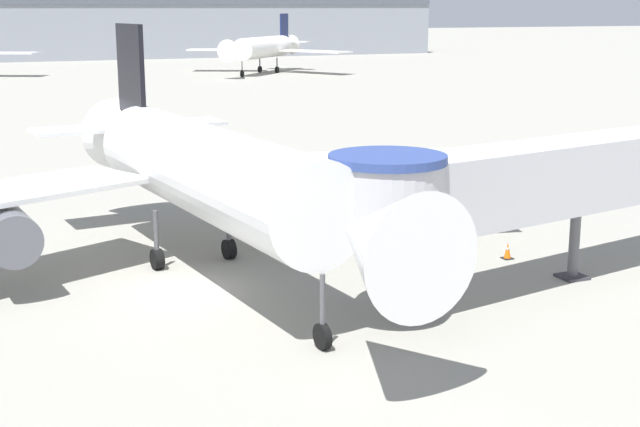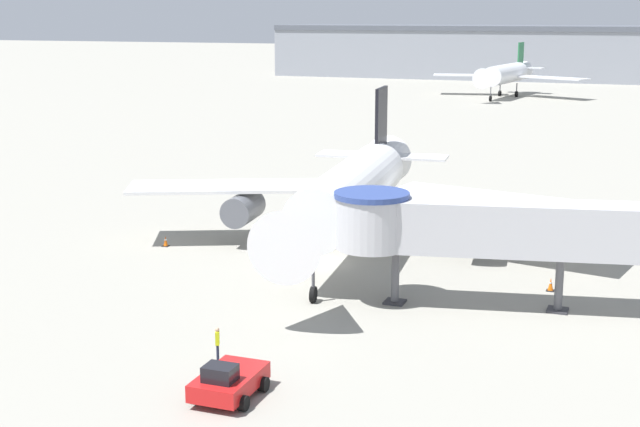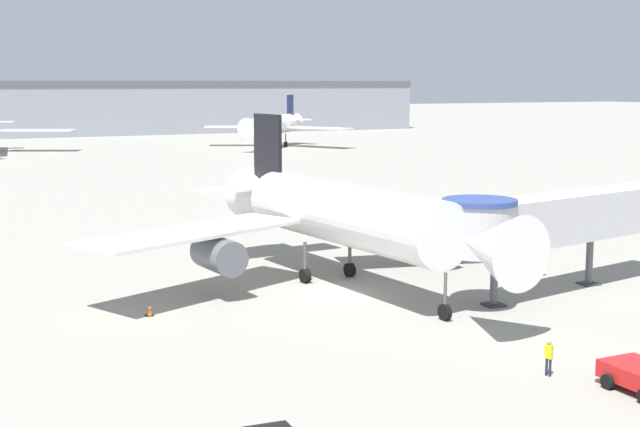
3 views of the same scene
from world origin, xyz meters
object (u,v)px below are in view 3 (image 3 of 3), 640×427
main_airplane (342,216)px  jet_bridge (550,219)px  traffic_cone_port_wing (149,310)px  background_jet_navy_tail (275,125)px  ground_crew_marshaller (549,355)px  traffic_cone_starboard_wing (541,269)px

main_airplane → jet_bridge: bearing=-43.3°
main_airplane → traffic_cone_port_wing: 13.56m
traffic_cone_port_wing → background_jet_navy_tail: (54.50, 112.44, 4.05)m
jet_bridge → ground_crew_marshaller: 15.85m
ground_crew_marshaller → main_airplane: bearing=-22.7°
ground_crew_marshaller → jet_bridge: bearing=-62.6°
background_jet_navy_tail → traffic_cone_port_wing: bearing=-73.0°
main_airplane → ground_crew_marshaller: bearing=-96.0°
jet_bridge → traffic_cone_starboard_wing: bearing=42.4°
traffic_cone_starboard_wing → background_jet_navy_tail: size_ratio=0.03×
traffic_cone_starboard_wing → ground_crew_marshaller: ground_crew_marshaller is taller
jet_bridge → ground_crew_marshaller: bearing=-141.2°
traffic_cone_starboard_wing → jet_bridge: bearing=-125.9°
jet_bridge → traffic_cone_port_wing: jet_bridge is taller
main_airplane → background_jet_navy_tail: size_ratio=1.36×
main_airplane → background_jet_navy_tail: bearing=63.0°
jet_bridge → ground_crew_marshaller: size_ratio=11.64×
traffic_cone_port_wing → background_jet_navy_tail: bearing=64.1°
traffic_cone_starboard_wing → ground_crew_marshaller: 20.82m
jet_bridge → traffic_cone_port_wing: size_ratio=25.71×
main_airplane → traffic_cone_starboard_wing: bearing=-19.7°
traffic_cone_port_wing → ground_crew_marshaller: 21.47m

